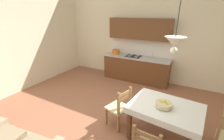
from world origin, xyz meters
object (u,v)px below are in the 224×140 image
at_px(dining_table, 165,112).
at_px(dining_chair_tv_side, 119,108).
at_px(pendant_lamp, 175,42).
at_px(fruit_bowl, 164,104).
at_px(kitchen_cabinetry, 137,58).

xyz_separation_m(dining_table, dining_chair_tv_side, (-0.93, -0.05, -0.18)).
distance_m(dining_chair_tv_side, pendant_lamp, 1.78).
distance_m(dining_table, fruit_bowl, 0.21).
height_order(dining_chair_tv_side, fruit_bowl, dining_chair_tv_side).
height_order(dining_chair_tv_side, pendant_lamp, pendant_lamp).
xyz_separation_m(kitchen_cabinetry, dining_table, (1.48, -2.50, -0.24)).
xyz_separation_m(dining_chair_tv_side, fruit_bowl, (0.89, -0.01, 0.37)).
relative_size(dining_table, pendant_lamp, 1.68).
bearing_deg(kitchen_cabinetry, fruit_bowl, -60.57).
distance_m(dining_table, pendant_lamp, 1.34).
relative_size(dining_table, fruit_bowl, 4.52).
distance_m(kitchen_cabinetry, fruit_bowl, 2.94).
relative_size(kitchen_cabinetry, dining_chair_tv_side, 2.54).
xyz_separation_m(dining_table, pendant_lamp, (0.01, -0.12, 1.33)).
distance_m(kitchen_cabinetry, dining_table, 2.91).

